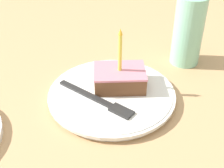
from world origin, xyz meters
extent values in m
cube|color=tan|center=(0.00, 0.00, -0.02)|extent=(2.40, 2.40, 0.04)
cylinder|color=white|center=(0.01, 0.02, 0.01)|extent=(0.24, 0.24, 0.02)
cylinder|color=white|center=(0.01, 0.02, 0.01)|extent=(0.26, 0.26, 0.01)
cube|color=brown|center=(-0.01, 0.04, 0.03)|extent=(0.07, 0.10, 0.03)
cube|color=#D17A8C|center=(-0.01, 0.04, 0.05)|extent=(0.08, 0.10, 0.00)
cylinder|color=#EAD84C|center=(-0.01, 0.04, 0.09)|extent=(0.01, 0.01, 0.08)
cone|color=yellow|center=(-0.01, 0.04, 0.14)|extent=(0.01, 0.01, 0.01)
cube|color=#262626|center=(0.02, -0.03, 0.02)|extent=(0.09, 0.11, 0.00)
cube|color=#262626|center=(0.08, 0.04, 0.02)|extent=(0.05, 0.05, 0.00)
cylinder|color=#8CD1B2|center=(-0.12, 0.20, 0.08)|extent=(0.07, 0.07, 0.16)
camera|label=1|loc=(0.51, 0.00, 0.39)|focal=50.00mm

